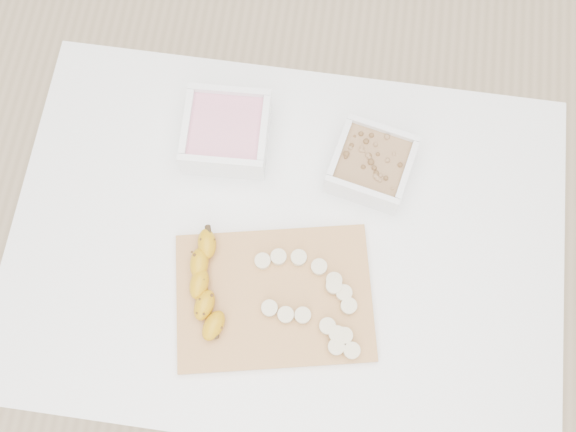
# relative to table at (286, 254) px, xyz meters

# --- Properties ---
(ground) EXTENTS (3.50, 3.50, 0.00)m
(ground) POSITION_rel_table_xyz_m (0.00, 0.00, -0.65)
(ground) COLOR #C6AD89
(ground) RESTS_ON ground
(table) EXTENTS (1.00, 0.70, 0.75)m
(table) POSITION_rel_table_xyz_m (0.00, 0.00, 0.00)
(table) COLOR white
(table) RESTS_ON ground
(bowl_yogurt) EXTENTS (0.16, 0.16, 0.07)m
(bowl_yogurt) POSITION_rel_table_xyz_m (-0.14, 0.18, 0.13)
(bowl_yogurt) COLOR white
(bowl_yogurt) RESTS_ON table
(bowl_granola) EXTENTS (0.16, 0.16, 0.06)m
(bowl_granola) POSITION_rel_table_xyz_m (0.14, 0.16, 0.13)
(bowl_granola) COLOR white
(bowl_granola) RESTS_ON table
(cutting_board) EXTENTS (0.38, 0.31, 0.01)m
(cutting_board) POSITION_rel_table_xyz_m (-0.01, -0.11, 0.10)
(cutting_board) COLOR tan
(cutting_board) RESTS_ON table
(banana) EXTENTS (0.06, 0.19, 0.03)m
(banana) POSITION_rel_table_xyz_m (-0.12, -0.11, 0.13)
(banana) COLOR #C1880C
(banana) RESTS_ON cutting_board
(banana_slices) EXTENTS (0.20, 0.18, 0.02)m
(banana_slices) POSITION_rel_table_xyz_m (0.07, -0.11, 0.12)
(banana_slices) COLOR beige
(banana_slices) RESTS_ON cutting_board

